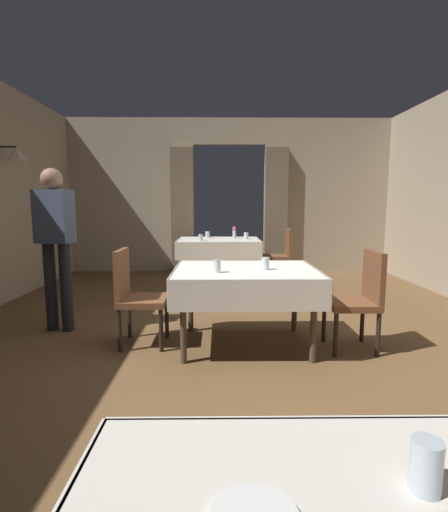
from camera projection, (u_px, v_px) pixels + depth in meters
ground at (240, 349)px, 3.57m from camera, size 10.08×10.08×0.00m
wall_back at (229, 196)px, 7.51m from camera, size 6.40×0.27×3.00m
dining_table_mid at (246, 278)px, 3.58m from camera, size 1.35×1.05×0.75m
dining_table_far at (219, 245)px, 6.55m from camera, size 1.41×1.03×0.75m
chair_mid_left at (135, 292)px, 3.62m from camera, size 0.44×0.44×0.93m
chair_mid_right at (360, 295)px, 3.51m from camera, size 0.44×0.44×0.93m
chair_far_right at (281, 252)px, 6.60m from camera, size 0.44×0.44×0.93m
glass_near_d at (426, 466)px, 0.80m from camera, size 0.07×0.07×0.11m
glass_mid_a at (266, 264)px, 3.50m from camera, size 0.07×0.07×0.12m
glass_mid_b at (217, 266)px, 3.35m from camera, size 0.07×0.07×0.12m
flower_vase_far at (234, 232)px, 6.71m from camera, size 0.07×0.07×0.21m
glass_far_b at (201, 238)px, 6.22m from camera, size 0.07×0.07×0.11m
glass_far_c at (207, 234)px, 6.84m from camera, size 0.08×0.08×0.11m
glass_far_d at (246, 236)px, 6.51m from camera, size 0.08×0.08×0.12m
person_waiter_by_doorway at (55, 236)px, 3.96m from camera, size 0.39×0.28×1.72m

